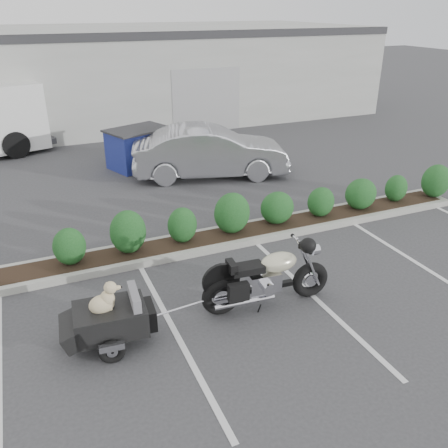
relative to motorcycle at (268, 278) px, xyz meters
name	(u,v)px	position (x,y,z in m)	size (l,w,h in m)	color
ground	(242,295)	(-0.27, 0.47, -0.56)	(90.00, 90.00, 0.00)	#38383A
planter_kerb	(241,234)	(0.73, 2.67, -0.48)	(12.00, 1.00, 0.15)	#9E9E93
building	(88,73)	(-0.27, 17.47, 1.44)	(26.00, 10.00, 4.00)	#9EA099
motorcycle	(268,278)	(0.00, 0.00, 0.00)	(2.44, 0.82, 1.40)	black
pet_trailer	(109,318)	(-2.78, 0.03, -0.07)	(1.95, 1.10, 1.16)	black
sedan	(210,152)	(1.70, 7.00, 0.23)	(1.66, 4.77, 1.57)	#B1B1B8
dumpster	(139,148)	(-0.11, 8.83, 0.09)	(2.29, 1.94, 1.28)	navy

